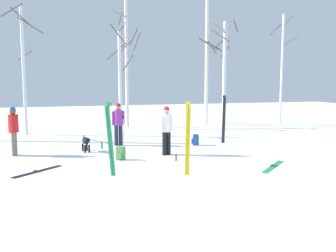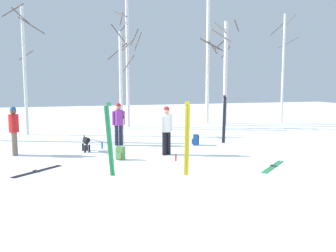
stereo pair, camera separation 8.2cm
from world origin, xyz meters
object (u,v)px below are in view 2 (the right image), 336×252
object	(u,v)px
ski_poles_0	(124,133)
birch_tree_2	(121,77)
backpack_0	(120,153)
person_2	(119,121)
dog	(86,141)
water_bottle_1	(102,146)
backpack_1	(196,140)
birch_tree_6	(283,67)
birch_tree_4	(208,62)
ski_pair_lying_1	(273,167)
birch_tree_1	(25,67)
ski_pair_lying_0	(37,171)
birch_tree_5	(225,70)
ski_pair_planted_2	(109,140)
water_bottle_0	(176,158)
ski_pair_planted_0	(187,139)
birch_tree_3	(128,60)
ski_pair_planted_1	(224,119)
person_1	(14,128)
person_0	(166,127)

from	to	relation	value
ski_poles_0	birch_tree_2	size ratio (longest dim) A/B	0.24
backpack_0	person_2	bearing A→B (deg)	81.26
dog	water_bottle_1	xyz separation A→B (m)	(0.64, 0.49, -0.28)
backpack_0	ski_poles_0	bearing A→B (deg)	73.94
backpack_1	backpack_0	bearing A→B (deg)	-151.05
birch_tree_6	birch_tree_4	bearing A→B (deg)	166.60
ski_pair_lying_1	birch_tree_1	world-z (taller)	birch_tree_1
ski_pair_lying_0	birch_tree_2	world-z (taller)	birch_tree_2
ski_pair_lying_0	birch_tree_1	distance (m)	8.65
ski_poles_0	birch_tree_5	xyz separation A→B (m)	(7.27, 6.68, 2.52)
ski_pair_planted_2	birch_tree_5	distance (m)	12.96
water_bottle_1	ski_pair_planted_2	bearing A→B (deg)	-94.25
ski_poles_0	birch_tree_4	distance (m)	10.88
water_bottle_0	ski_pair_lying_0	bearing A→B (deg)	-178.40
water_bottle_1	birch_tree_1	xyz separation A→B (m)	(-3.00, 4.86, 3.14)
birch_tree_2	dog	bearing A→B (deg)	-111.21
ski_pair_planted_0	birch_tree_3	xyz separation A→B (m)	(0.62, 11.30, 2.77)
ski_poles_0	water_bottle_0	distance (m)	2.39
birch_tree_5	ski_pair_planted_1	bearing A→B (deg)	-116.28
backpack_0	backpack_1	bearing A→B (deg)	28.95
person_2	birch_tree_6	xyz separation A→B (m)	(11.23, 5.20, 2.52)
person_1	water_bottle_1	bearing A→B (deg)	7.73
ski_pair_lying_0	water_bottle_0	distance (m)	4.23
ski_pair_lying_1	person_2	bearing A→B (deg)	126.19
person_1	water_bottle_0	distance (m)	5.76
birch_tree_1	ski_pair_planted_0	bearing A→B (deg)	-64.09
ski_pair_lying_1	water_bottle_1	distance (m)	6.50
person_0	ski_pair_planted_1	world-z (taller)	ski_pair_planted_1
ski_pair_lying_0	birch_tree_1	xyz separation A→B (m)	(-0.76, 7.99, 3.24)
birch_tree_1	birch_tree_6	size ratio (longest dim) A/B	0.96
person_2	ski_pair_lying_0	distance (m)	4.83
birch_tree_1	birch_tree_6	distance (m)	15.00
dog	ski_pair_planted_1	distance (m)	5.74
ski_pair_planted_0	backpack_0	xyz separation A→B (m)	(-1.39, 2.56, -0.80)
person_1	birch_tree_5	distance (m)	12.70
person_0	birch_tree_1	distance (m)	8.72
ski_pair_planted_1	ski_pair_planted_2	distance (m)	6.70
backpack_0	water_bottle_1	size ratio (longest dim) A/B	1.88
person_0	water_bottle_1	world-z (taller)	person_0
ski_pair_planted_1	ski_pair_lying_0	bearing A→B (deg)	-158.36
ski_pair_lying_0	water_bottle_1	distance (m)	3.85
person_1	birch_tree_6	bearing A→B (deg)	22.26
ski_pair_lying_0	water_bottle_1	xyz separation A→B (m)	(2.24, 3.13, 0.10)
ski_pair_planted_2	backpack_0	xyz separation A→B (m)	(0.63, 1.97, -0.79)
ski_pair_planted_2	birch_tree_1	bearing A→B (deg)	106.46
birch_tree_4	ski_pair_lying_1	bearing A→B (deg)	-103.83
person_0	birch_tree_3	world-z (taller)	birch_tree_3
person_0	ski_poles_0	xyz separation A→B (m)	(-1.38, 0.77, -0.25)
ski_pair_planted_0	backpack_1	world-z (taller)	ski_pair_planted_0
person_0	ski_pair_lying_1	world-z (taller)	person_0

